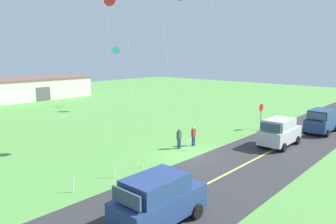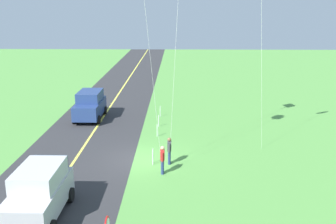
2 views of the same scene
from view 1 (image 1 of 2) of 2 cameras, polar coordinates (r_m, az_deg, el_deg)
name	(u,v)px [view 1 (image 1 of 2)]	position (r m, az deg, el deg)	size (l,w,h in m)	color
ground_plane	(191,155)	(23.79, 4.13, -7.75)	(120.00, 120.00, 0.10)	#549342
asphalt_road	(239,167)	(21.69, 12.62, -9.64)	(120.00, 7.00, 0.00)	#2D2D30
road_centre_stripe	(239,167)	(21.69, 12.62, -9.63)	(120.00, 0.16, 0.00)	#E5E04C
car_suv_foreground	(279,132)	(27.19, 19.32, -3.38)	(4.40, 2.12, 2.24)	#B7B7BC
car_parked_west_near	(158,199)	(14.20, -1.73, -15.35)	(4.40, 2.12, 2.24)	navy
car_parked_east_near	(322,121)	(33.28, 25.77, -1.41)	(4.40, 2.12, 2.24)	navy
stop_sign	(261,111)	(32.49, 16.31, 0.10)	(0.76, 0.08, 2.56)	gray
person_adult_near	(193,135)	(25.82, 4.58, -4.20)	(0.58, 0.22, 1.60)	navy
person_adult_companion	(179,138)	(24.98, 2.00, -4.67)	(0.58, 0.22, 1.60)	navy
kite_green_far	(109,0)	(26.50, -10.47, 19.18)	(0.65, 1.37, 12.09)	silver
kite_cyan_top	(116,50)	(46.17, -9.25, 10.83)	(2.23, 2.82, 8.46)	silver
warehouse_distant	(29,88)	(58.95, -23.68, 3.99)	(18.36, 10.20, 3.50)	beige
fence_post_0	(73,184)	(18.18, -16.63, -12.29)	(0.05, 0.05, 0.90)	silver
fence_post_1	(114,171)	(19.63, -9.63, -10.28)	(0.05, 0.05, 0.90)	silver
fence_post_2	(142,161)	(21.04, -4.69, -8.75)	(0.05, 0.05, 0.90)	silver
fence_post_3	(188,146)	(24.45, 3.61, -6.02)	(0.05, 0.05, 0.90)	silver
fence_post_4	(190,145)	(24.67, 4.02, -5.88)	(0.05, 0.05, 0.90)	silver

